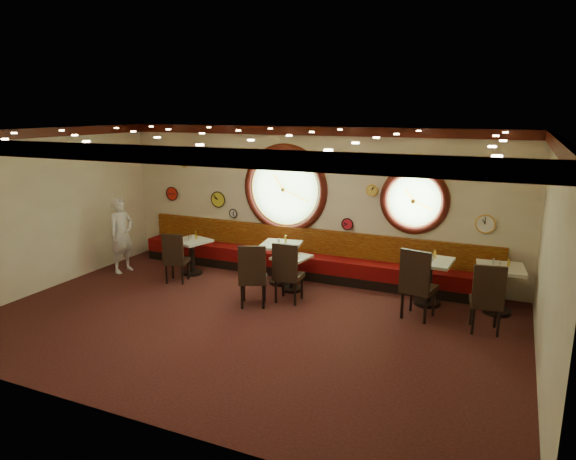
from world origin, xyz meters
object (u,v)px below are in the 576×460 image
at_px(condiment_a_salt, 191,237).
at_px(condiment_b_pepper, 279,241).
at_px(chair_c, 287,269).
at_px(waiter, 122,235).
at_px(condiment_c_pepper, 293,255).
at_px(condiment_c_salt, 290,252).
at_px(table_c, 292,269).
at_px(condiment_e_pepper, 500,265).
at_px(table_d, 429,276).
at_px(condiment_a_bottle, 196,235).
at_px(chair_d, 417,280).
at_px(condiment_d_pepper, 433,258).
at_px(condiment_e_salt, 493,262).
at_px(condiment_a_pepper, 189,238).
at_px(condiment_d_bottle, 435,254).
at_px(chair_e, 488,294).
at_px(chair_b, 253,272).
at_px(condiment_c_bottle, 297,252).
at_px(condiment_d_salt, 424,256).
at_px(table_e, 499,284).
at_px(condiment_b_bottle, 286,239).
at_px(chair_a, 175,255).
at_px(condiment_b_salt, 278,241).
at_px(table_b, 281,258).
at_px(table_a, 192,253).
at_px(condiment_e_bottle, 509,263).

xyz_separation_m(condiment_a_salt, condiment_b_pepper, (2.07, 0.14, 0.09)).
xyz_separation_m(chair_c, waiter, (-4.12, 0.25, 0.18)).
bearing_deg(condiment_c_pepper, condiment_c_salt, 127.35).
relative_size(table_c, condiment_e_pepper, 7.16).
bearing_deg(condiment_c_salt, table_c, -54.39).
height_order(table_d, condiment_a_salt, condiment_a_salt).
bearing_deg(waiter, condiment_e_pepper, -76.74).
bearing_deg(condiment_a_salt, condiment_a_bottle, 24.33).
bearing_deg(chair_d, chair_c, -164.11).
distance_m(condiment_a_salt, condiment_c_salt, 2.41).
bearing_deg(chair_d, condiment_d_pepper, 91.00).
relative_size(table_d, condiment_a_salt, 9.29).
bearing_deg(condiment_e_salt, table_c, -172.40).
bearing_deg(condiment_a_pepper, chair_c, -14.38).
height_order(condiment_c_pepper, condiment_d_bottle, condiment_d_bottle).
xyz_separation_m(chair_e, condiment_d_bottle, (-0.99, 1.08, 0.27)).
xyz_separation_m(chair_b, condiment_c_bottle, (0.39, 1.13, 0.12)).
bearing_deg(condiment_d_salt, waiter, -172.65).
height_order(chair_c, condiment_a_bottle, chair_c).
bearing_deg(condiment_b_pepper, table_e, 1.66).
bearing_deg(condiment_d_pepper, condiment_b_bottle, 177.66).
bearing_deg(chair_a, chair_b, -29.45).
bearing_deg(condiment_a_bottle, condiment_b_salt, 3.93).
bearing_deg(chair_b, table_e, -3.19).
relative_size(chair_e, condiment_a_pepper, 7.67).
xyz_separation_m(table_c, condiment_c_pepper, (0.06, -0.07, 0.32)).
relative_size(condiment_a_salt, condiment_c_salt, 0.82).
height_order(condiment_a_pepper, condiment_c_pepper, condiment_a_pepper).
bearing_deg(condiment_a_salt, chair_d, -7.04).
bearing_deg(condiment_d_bottle, condiment_d_pepper, -91.78).
xyz_separation_m(table_e, chair_d, (-1.29, -0.89, 0.18)).
relative_size(chair_e, condiment_c_salt, 6.38).
bearing_deg(condiment_d_salt, condiment_d_pepper, -39.03).
relative_size(table_b, table_c, 1.21).
xyz_separation_m(chair_a, condiment_d_bottle, (5.08, 1.06, 0.34)).
bearing_deg(chair_b, condiment_b_pepper, 71.43).
bearing_deg(table_a, condiment_b_bottle, 9.01).
xyz_separation_m(chair_d, condiment_c_bottle, (-2.44, 0.49, 0.08)).
bearing_deg(condiment_b_pepper, waiter, -168.76).
bearing_deg(condiment_c_pepper, condiment_b_bottle, 127.65).
relative_size(table_c, chair_a, 1.11).
height_order(table_c, condiment_e_pepper, condiment_e_pepper).
bearing_deg(condiment_c_salt, table_a, -179.37).
height_order(chair_a, condiment_c_bottle, chair_a).
bearing_deg(chair_c, condiment_a_pepper, 162.43).
relative_size(condiment_a_salt, condiment_a_bottle, 0.57).
xyz_separation_m(condiment_c_salt, condiment_c_pepper, (0.13, -0.17, -0.00)).
relative_size(condiment_a_bottle, condiment_c_bottle, 0.96).
xyz_separation_m(table_c, chair_e, (3.68, -0.59, 0.22)).
distance_m(table_d, condiment_e_bottle, 1.39).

